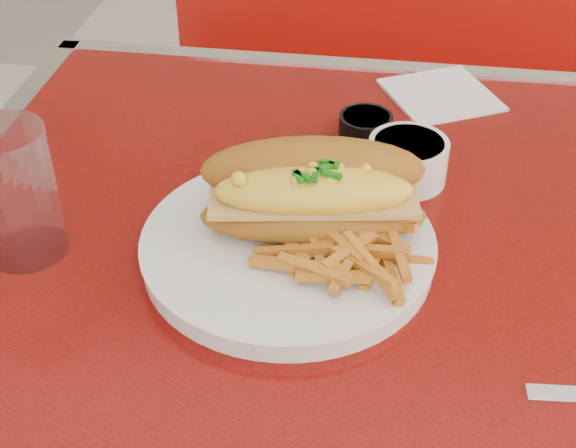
# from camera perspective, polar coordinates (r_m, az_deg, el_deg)

# --- Properties ---
(diner_table) EXTENTS (1.23, 0.83, 0.77)m
(diner_table) POSITION_cam_1_polar(r_m,az_deg,el_deg) (0.93, 13.44, -10.02)
(diner_table) COLOR red
(diner_table) RESTS_ON ground
(booth_bench_far) EXTENTS (1.20, 0.51, 0.90)m
(booth_bench_far) POSITION_cam_1_polar(r_m,az_deg,el_deg) (1.75, 10.92, 2.43)
(booth_bench_far) COLOR #96100A
(booth_bench_far) RESTS_ON ground
(dinner_plate) EXTENTS (0.34, 0.34, 0.02)m
(dinner_plate) POSITION_cam_1_polar(r_m,az_deg,el_deg) (0.79, 0.00, -1.64)
(dinner_plate) COLOR silver
(dinner_plate) RESTS_ON diner_table
(mac_hoagie) EXTENTS (0.23, 0.14, 0.10)m
(mac_hoagie) POSITION_cam_1_polar(r_m,az_deg,el_deg) (0.77, 1.80, 2.30)
(mac_hoagie) COLOR #9D5D19
(mac_hoagie) RESTS_ON dinner_plate
(fries_pile) EXTENTS (0.15, 0.15, 0.04)m
(fries_pile) POSITION_cam_1_polar(r_m,az_deg,el_deg) (0.75, 3.72, -1.30)
(fries_pile) COLOR orange
(fries_pile) RESTS_ON dinner_plate
(fork) EXTENTS (0.09, 0.15, 0.00)m
(fork) POSITION_cam_1_polar(r_m,az_deg,el_deg) (0.78, 4.43, -1.52)
(fork) COLOR silver
(fork) RESTS_ON dinner_plate
(gravy_ramekin) EXTENTS (0.09, 0.09, 0.05)m
(gravy_ramekin) POSITION_cam_1_polar(r_m,az_deg,el_deg) (0.89, 8.50, 4.57)
(gravy_ramekin) COLOR silver
(gravy_ramekin) RESTS_ON diner_table
(sauce_cup_left) EXTENTS (0.09, 0.09, 0.03)m
(sauce_cup_left) POSITION_cam_1_polar(r_m,az_deg,el_deg) (0.97, 5.54, 6.93)
(sauce_cup_left) COLOR black
(sauce_cup_left) RESTS_ON diner_table
(water_tumbler) EXTENTS (0.09, 0.09, 0.14)m
(water_tumbler) POSITION_cam_1_polar(r_m,az_deg,el_deg) (0.80, -18.81, 2.09)
(water_tumbler) COLOR #A7C7D7
(water_tumbler) RESTS_ON diner_table
(paper_napkin) EXTENTS (0.17, 0.17, 0.00)m
(paper_napkin) POSITION_cam_1_polar(r_m,az_deg,el_deg) (1.08, 10.81, 9.02)
(paper_napkin) COLOR silver
(paper_napkin) RESTS_ON diner_table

